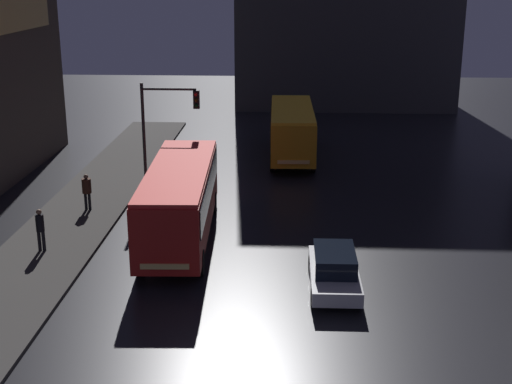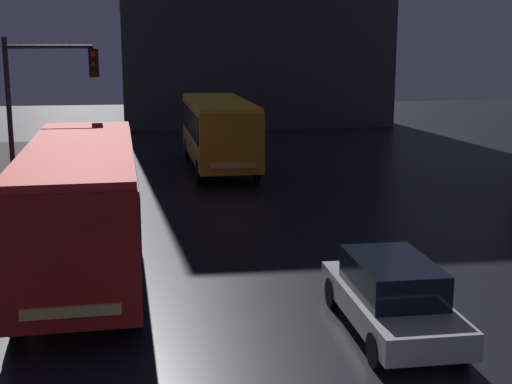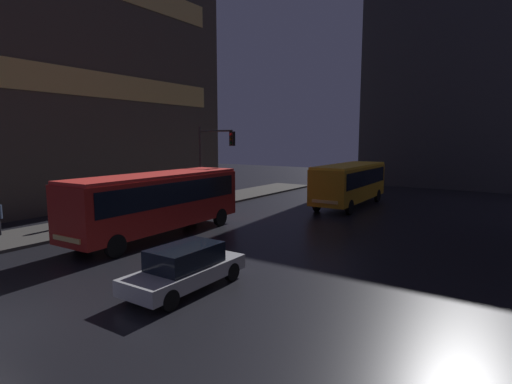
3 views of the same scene
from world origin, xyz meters
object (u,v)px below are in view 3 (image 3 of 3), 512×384
at_px(car_taxi, 186,267).
at_px(traffic_light_main, 212,155).
at_px(bus_near, 158,198).
at_px(bus_far, 350,181).
at_px(pedestrian_far, 64,209).
at_px(pedestrian_mid, 145,197).

height_order(car_taxi, traffic_light_main, traffic_light_main).
distance_m(bus_near, traffic_light_main, 6.77).
bearing_deg(traffic_light_main, bus_far, 51.51).
bearing_deg(bus_far, pedestrian_far, 56.81).
bearing_deg(bus_far, pedestrian_mid, 47.37).
distance_m(bus_near, bus_far, 15.08).
bearing_deg(bus_far, bus_near, 70.56).
distance_m(bus_far, pedestrian_far, 19.11).
xyz_separation_m(bus_near, pedestrian_mid, (-4.96, 3.35, -0.77)).
relative_size(bus_far, pedestrian_mid, 5.34).
bearing_deg(bus_far, traffic_light_main, 50.20).
bearing_deg(car_taxi, pedestrian_mid, -35.55).
bearing_deg(car_taxi, bus_far, -85.55).
distance_m(pedestrian_mid, traffic_light_main, 5.12).
relative_size(car_taxi, pedestrian_far, 2.48).
relative_size(pedestrian_mid, pedestrian_far, 0.99).
relative_size(pedestrian_far, traffic_light_main, 0.31).
distance_m(bus_near, pedestrian_far, 5.77).
xyz_separation_m(bus_near, traffic_light_main, (-1.72, 6.27, 1.91)).
height_order(bus_near, traffic_light_main, traffic_light_main).
distance_m(car_taxi, pedestrian_far, 11.98).
bearing_deg(pedestrian_mid, traffic_light_main, -158.54).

